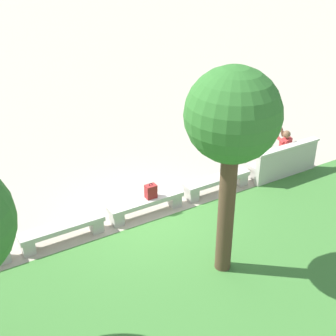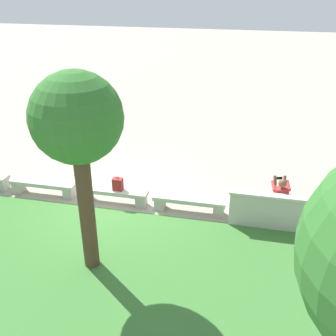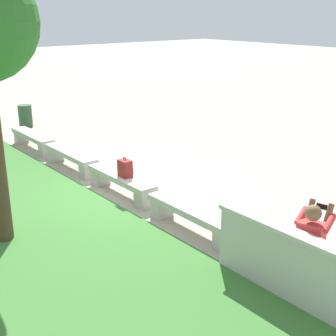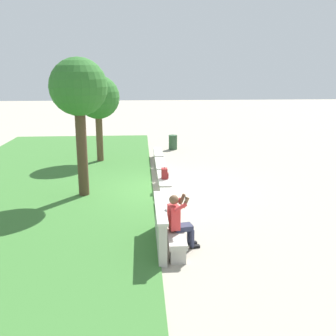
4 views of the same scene
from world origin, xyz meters
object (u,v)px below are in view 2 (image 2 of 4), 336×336
at_px(backpack, 118,184).
at_px(bench_far, 43,186).
at_px(bench_main, 271,212).
at_px(bench_near, 189,202).
at_px(bench_mid, 113,194).
at_px(tree_behind_wall, 77,123).
at_px(person_photographer, 279,197).

bearing_deg(backpack, bench_far, 0.51).
height_order(bench_main, bench_near, same).
xyz_separation_m(bench_near, bench_mid, (2.22, 0.00, 0.00)).
bearing_deg(bench_near, bench_far, 0.00).
height_order(bench_mid, tree_behind_wall, tree_behind_wall).
distance_m(bench_mid, bench_far, 2.22).
xyz_separation_m(bench_near, tree_behind_wall, (1.80, 2.69, 3.15)).
relative_size(bench_main, tree_behind_wall, 0.45).
height_order(bench_mid, backpack, backpack).
distance_m(bench_near, bench_far, 4.44).
bearing_deg(backpack, bench_main, 179.72).
distance_m(bench_main, backpack, 4.31).
bearing_deg(person_photographer, bench_near, 1.82).
xyz_separation_m(bench_near, person_photographer, (-2.38, -0.08, 0.43)).
bearing_deg(bench_far, bench_near, 180.00).
relative_size(bench_far, backpack, 4.73).
xyz_separation_m(bench_mid, bench_far, (2.22, 0.00, 0.00)).
distance_m(bench_near, person_photographer, 2.42).
distance_m(bench_main, bench_near, 2.22).
bearing_deg(bench_main, bench_mid, 0.00).
bearing_deg(bench_main, tree_behind_wall, 33.78).
relative_size(bench_main, bench_near, 1.00).
distance_m(person_photographer, backpack, 4.46).
distance_m(bench_mid, person_photographer, 4.62).
height_order(bench_mid, bench_far, same).
bearing_deg(bench_near, person_photographer, -178.18).
bearing_deg(bench_far, bench_mid, 180.00).
relative_size(bench_near, person_photographer, 1.53).
bearing_deg(bench_far, person_photographer, -179.37).
height_order(bench_far, tree_behind_wall, tree_behind_wall).
bearing_deg(tree_behind_wall, bench_near, -123.76).
xyz_separation_m(bench_main, backpack, (4.30, -0.02, 0.32)).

